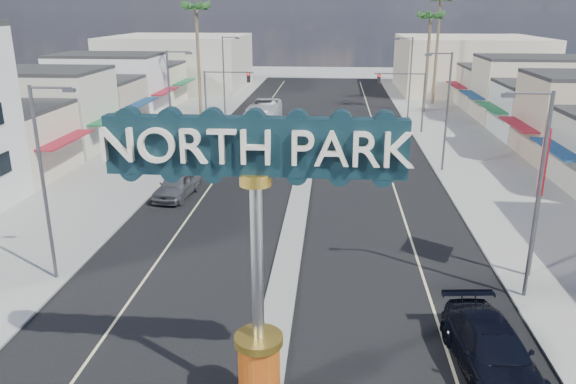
% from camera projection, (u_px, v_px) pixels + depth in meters
% --- Properties ---
extents(ground, '(160.00, 160.00, 0.00)m').
position_uv_depth(ground, '(305.00, 168.00, 44.31)').
color(ground, gray).
rests_on(ground, ground).
extents(road, '(20.00, 120.00, 0.01)m').
position_uv_depth(road, '(305.00, 168.00, 44.31)').
color(road, black).
rests_on(road, ground).
extents(median_island, '(1.30, 30.00, 0.16)m').
position_uv_depth(median_island, '(290.00, 250.00, 29.14)').
color(median_island, gray).
rests_on(median_island, ground).
extents(sidewalk_left, '(8.00, 120.00, 0.12)m').
position_uv_depth(sidewalk_left, '(133.00, 164.00, 45.37)').
color(sidewalk_left, gray).
rests_on(sidewalk_left, ground).
extents(sidewalk_right, '(8.00, 120.00, 0.12)m').
position_uv_depth(sidewalk_right, '(487.00, 171.00, 43.21)').
color(sidewalk_right, gray).
rests_on(sidewalk_right, ground).
extents(storefront_row_left, '(12.00, 42.00, 6.00)m').
position_uv_depth(storefront_row_left, '(79.00, 101.00, 57.53)').
color(storefront_row_left, beige).
rests_on(storefront_row_left, ground).
extents(storefront_row_right, '(12.00, 42.00, 6.00)m').
position_uv_depth(storefront_row_right, '(562.00, 107.00, 53.83)').
color(storefront_row_right, '#B7B29E').
rests_on(storefront_row_right, ground).
extents(backdrop_far_left, '(20.00, 20.00, 8.00)m').
position_uv_depth(backdrop_far_left, '(180.00, 62.00, 87.36)').
color(backdrop_far_left, '#B7B29E').
rests_on(backdrop_far_left, ground).
extents(backdrop_far_right, '(20.00, 20.00, 8.00)m').
position_uv_depth(backdrop_far_right, '(468.00, 64.00, 83.97)').
color(backdrop_far_right, beige).
rests_on(backdrop_far_right, ground).
extents(gateway_sign, '(8.20, 1.50, 9.15)m').
position_uv_depth(gateway_sign, '(257.00, 235.00, 15.93)').
color(gateway_sign, red).
rests_on(gateway_sign, median_island).
extents(traffic_signal_left, '(5.09, 0.45, 6.00)m').
position_uv_depth(traffic_signal_left, '(223.00, 88.00, 56.93)').
color(traffic_signal_left, '#47474C').
rests_on(traffic_signal_left, ground).
extents(traffic_signal_right, '(5.09, 0.45, 6.00)m').
position_uv_depth(traffic_signal_right, '(406.00, 90.00, 55.52)').
color(traffic_signal_right, '#47474C').
rests_on(traffic_signal_right, ground).
extents(streetlight_l_near, '(2.03, 0.22, 9.00)m').
position_uv_depth(streetlight_l_near, '(46.00, 175.00, 24.60)').
color(streetlight_l_near, '#47474C').
rests_on(streetlight_l_near, ground).
extents(streetlight_l_mid, '(2.03, 0.22, 9.00)m').
position_uv_depth(streetlight_l_mid, '(172.00, 102.00, 43.53)').
color(streetlight_l_mid, '#47474C').
rests_on(streetlight_l_mid, ground).
extents(streetlight_l_far, '(2.03, 0.22, 9.00)m').
position_uv_depth(streetlight_l_far, '(225.00, 72.00, 64.36)').
color(streetlight_l_far, '#47474C').
rests_on(streetlight_l_far, ground).
extents(streetlight_r_near, '(2.03, 0.22, 9.00)m').
position_uv_depth(streetlight_r_near, '(535.00, 187.00, 22.99)').
color(streetlight_r_near, '#47474C').
rests_on(streetlight_r_near, ground).
extents(streetlight_r_mid, '(2.03, 0.22, 9.00)m').
position_uv_depth(streetlight_r_mid, '(445.00, 106.00, 41.92)').
color(streetlight_r_mid, '#47474C').
rests_on(streetlight_r_mid, ground).
extents(streetlight_r_far, '(2.03, 0.22, 9.00)m').
position_uv_depth(streetlight_r_far, '(409.00, 73.00, 62.75)').
color(streetlight_r_far, '#47474C').
rests_on(streetlight_r_far, ground).
extents(palm_left_far, '(2.60, 2.60, 13.10)m').
position_uv_depth(palm_left_far, '(196.00, 13.00, 60.65)').
color(palm_left_far, brown).
rests_on(palm_left_far, ground).
extents(palm_right_mid, '(2.60, 2.60, 12.10)m').
position_uv_depth(palm_right_mid, '(431.00, 21.00, 64.61)').
color(palm_right_mid, brown).
rests_on(palm_right_mid, ground).
extents(palm_right_far, '(2.60, 2.60, 14.10)m').
position_uv_depth(palm_right_far, '(440.00, 5.00, 69.58)').
color(palm_right_far, brown).
rests_on(palm_right_far, ground).
extents(suv_right, '(2.93, 6.05, 1.70)m').
position_uv_depth(suv_right, '(492.00, 350.00, 19.33)').
color(suv_right, black).
rests_on(suv_right, ground).
extents(car_parked_left, '(2.54, 5.03, 1.64)m').
position_uv_depth(car_parked_left, '(177.00, 185.00, 37.37)').
color(car_parked_left, slate).
rests_on(car_parked_left, ground).
extents(city_bus, '(2.82, 11.75, 3.27)m').
position_uv_depth(city_bus, '(262.00, 122.00, 53.83)').
color(city_bus, silver).
rests_on(city_bus, ground).
extents(bank_pylon_sign, '(1.00, 2.09, 6.82)m').
position_uv_depth(bank_pylon_sign, '(543.00, 169.00, 24.76)').
color(bank_pylon_sign, '#47474C').
rests_on(bank_pylon_sign, sidewalk_right).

